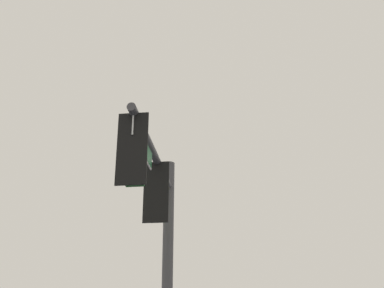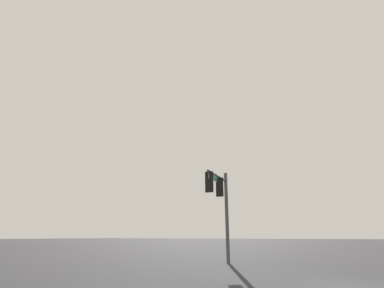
% 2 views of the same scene
% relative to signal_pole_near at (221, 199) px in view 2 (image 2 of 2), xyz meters
% --- Properties ---
extents(ground_plane, '(400.00, 400.00, 0.00)m').
position_rel_signal_pole_near_xyz_m(ground_plane, '(5.89, 7.62, -4.22)').
color(ground_plane, '#2D2D30').
extents(signal_pole_near, '(4.13, 0.78, 6.25)m').
position_rel_signal_pole_near_xyz_m(signal_pole_near, '(0.00, 0.00, 0.00)').
color(signal_pole_near, '#47474C').
rests_on(signal_pole_near, ground_plane).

